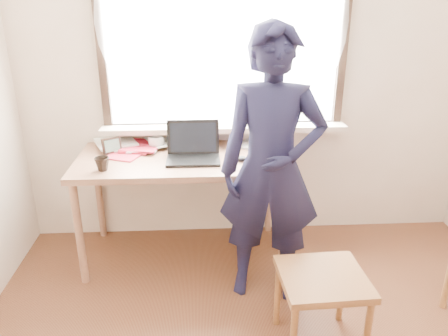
{
  "coord_description": "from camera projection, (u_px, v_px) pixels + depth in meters",
  "views": [
    {
      "loc": [
        -0.39,
        -1.29,
        1.87
      ],
      "look_at": [
        -0.26,
        0.95,
        0.98
      ],
      "focal_mm": 35.0,
      "sensor_mm": 36.0,
      "label": 1
    }
  ],
  "objects": [
    {
      "name": "laptop",
      "position": [
        193.0,
        150.0,
        3.06
      ],
      "size": [
        0.37,
        0.3,
        0.25
      ],
      "color": "black",
      "rests_on": "desk"
    },
    {
      "name": "book_b",
      "position": [
        242.0,
        142.0,
        3.39
      ],
      "size": [
        0.29,
        0.31,
        0.02
      ],
      "primitive_type": "imported",
      "rotation": [
        0.0,
        0.0,
        -0.63
      ],
      "color": "white",
      "rests_on": "desk"
    },
    {
      "name": "mug_dark",
      "position": [
        102.0,
        164.0,
        2.85
      ],
      "size": [
        0.1,
        0.1,
        0.09
      ],
      "primitive_type": "imported",
      "rotation": [
        0.0,
        0.0,
        0.07
      ],
      "color": "black",
      "rests_on": "desk"
    },
    {
      "name": "book_a",
      "position": [
        129.0,
        147.0,
        3.26
      ],
      "size": [
        0.22,
        0.29,
        0.03
      ],
      "primitive_type": "imported",
      "rotation": [
        0.0,
        0.0,
        0.0
      ],
      "color": "white",
      "rests_on": "desk"
    },
    {
      "name": "room_shell",
      "position": [
        306.0,
        69.0,
        1.49
      ],
      "size": [
        3.52,
        4.02,
        2.61
      ],
      "color": "beige",
      "rests_on": "ground"
    },
    {
      "name": "desk_clutter",
      "position": [
        138.0,
        146.0,
        3.26
      ],
      "size": [
        0.62,
        0.55,
        0.04
      ],
      "color": "white",
      "rests_on": "desk"
    },
    {
      "name": "work_chair",
      "position": [
        322.0,
        286.0,
        2.37
      ],
      "size": [
        0.48,
        0.46,
        0.47
      ],
      "color": "brown",
      "rests_on": "ground"
    },
    {
      "name": "picture_frame",
      "position": [
        112.0,
        146.0,
        3.15
      ],
      "size": [
        0.13,
        0.09,
        0.11
      ],
      "color": "black",
      "rests_on": "desk"
    },
    {
      "name": "mug_white",
      "position": [
        156.0,
        143.0,
        3.25
      ],
      "size": [
        0.17,
        0.17,
        0.09
      ],
      "primitive_type": "imported",
      "rotation": [
        0.0,
        0.0,
        0.75
      ],
      "color": "white",
      "rests_on": "desk"
    },
    {
      "name": "person",
      "position": [
        271.0,
        169.0,
        2.67
      ],
      "size": [
        0.7,
        0.51,
        1.75
      ],
      "primitive_type": "imported",
      "rotation": [
        0.0,
        0.0,
        -0.16
      ],
      "color": "black",
      "rests_on": "ground"
    },
    {
      "name": "mouse",
      "position": [
        241.0,
        158.0,
        3.02
      ],
      "size": [
        0.09,
        0.06,
        0.03
      ],
      "primitive_type": "ellipsoid",
      "color": "black",
      "rests_on": "desk"
    },
    {
      "name": "desk",
      "position": [
        182.0,
        168.0,
        3.13
      ],
      "size": [
        1.49,
        0.75,
        0.8
      ],
      "color": "#8F6347",
      "rests_on": "ground"
    }
  ]
}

